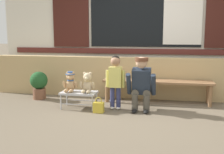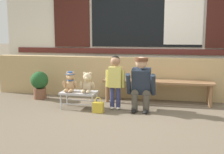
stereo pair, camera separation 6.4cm
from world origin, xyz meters
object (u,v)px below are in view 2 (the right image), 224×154
at_px(teddy_bear_with_hat, 70,82).
at_px(child_standing, 115,76).
at_px(handbag_on_ground, 98,107).
at_px(potted_plant, 40,83).
at_px(adult_crouching, 142,84).
at_px(wooden_bench_long, 158,84).
at_px(small_display_bench, 79,94).
at_px(teddy_bear_plain, 87,83).

bearing_deg(teddy_bear_with_hat, child_standing, 4.60).
height_order(teddy_bear_with_hat, handbag_on_ground, teddy_bear_with_hat).
height_order(child_standing, potted_plant, child_standing).
bearing_deg(potted_plant, handbag_on_ground, -27.11).
bearing_deg(potted_plant, adult_crouching, -12.06).
distance_m(wooden_bench_long, small_display_bench, 1.54).
height_order(teddy_bear_with_hat, potted_plant, teddy_bear_with_hat).
xyz_separation_m(small_display_bench, adult_crouching, (1.12, 0.07, 0.21)).
distance_m(small_display_bench, teddy_bear_plain, 0.25).
bearing_deg(child_standing, wooden_bench_long, 41.58).
xyz_separation_m(teddy_bear_with_hat, adult_crouching, (1.28, 0.07, 0.01)).
xyz_separation_m(small_display_bench, handbag_on_ground, (0.42, -0.21, -0.17)).
height_order(wooden_bench_long, potted_plant, potted_plant).
relative_size(teddy_bear_with_hat, potted_plant, 0.64).
xyz_separation_m(small_display_bench, potted_plant, (-1.03, 0.53, 0.06)).
bearing_deg(wooden_bench_long, teddy_bear_plain, -150.00).
relative_size(teddy_bear_plain, potted_plant, 0.64).
distance_m(teddy_bear_plain, handbag_on_ground, 0.50).
relative_size(wooden_bench_long, handbag_on_ground, 7.72).
bearing_deg(teddy_bear_with_hat, small_display_bench, -0.77).
height_order(wooden_bench_long, adult_crouching, adult_crouching).
relative_size(wooden_bench_long, teddy_bear_plain, 5.78).
bearing_deg(adult_crouching, teddy_bear_with_hat, -177.10).
bearing_deg(small_display_bench, child_standing, 5.90).
xyz_separation_m(wooden_bench_long, adult_crouching, (-0.24, -0.63, 0.11)).
height_order(teddy_bear_with_hat, adult_crouching, adult_crouching).
xyz_separation_m(child_standing, adult_crouching, (0.47, -0.00, -0.11)).
bearing_deg(teddy_bear_with_hat, wooden_bench_long, 24.50).
relative_size(child_standing, potted_plant, 1.68).
distance_m(wooden_bench_long, adult_crouching, 0.68).
bearing_deg(teddy_bear_with_hat, teddy_bear_plain, -0.13).
xyz_separation_m(adult_crouching, potted_plant, (-2.16, 0.46, -0.16)).
distance_m(teddy_bear_plain, child_standing, 0.52).
bearing_deg(handbag_on_ground, adult_crouching, 21.65).
bearing_deg(handbag_on_ground, wooden_bench_long, 43.84).
xyz_separation_m(small_display_bench, child_standing, (0.66, 0.07, 0.33)).
relative_size(small_display_bench, potted_plant, 1.12).
bearing_deg(small_display_bench, potted_plant, 152.92).
distance_m(adult_crouching, potted_plant, 2.21).
xyz_separation_m(small_display_bench, teddy_bear_with_hat, (-0.16, 0.00, 0.21)).
xyz_separation_m(wooden_bench_long, teddy_bear_with_hat, (-1.52, -0.70, 0.10)).
bearing_deg(handbag_on_ground, child_standing, 49.65).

